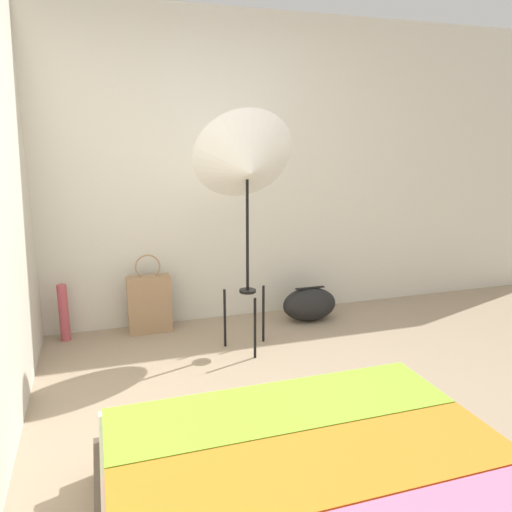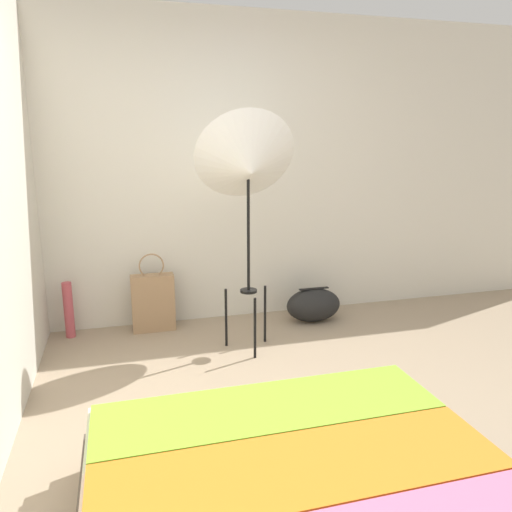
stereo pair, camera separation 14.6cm
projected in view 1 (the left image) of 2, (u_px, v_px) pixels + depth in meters
The scene contains 7 objects.
ground_plane at pixel (279, 451), 2.57m from camera, with size 14.00×14.00×0.00m, color gray.
wall_back at pixel (195, 172), 4.18m from camera, with size 8.00×0.05×2.60m.
wall_side_left at pixel (1, 188), 2.81m from camera, with size 0.05×8.00×2.60m.
photo_umbrella at pixel (247, 165), 3.52m from camera, with size 0.74×0.58×1.78m.
tote_bag at pixel (150, 303), 4.11m from camera, with size 0.35×0.12×0.66m.
duffel_bag at pixel (309, 304), 4.40m from camera, with size 0.49×0.29×0.30m.
paper_roll at pixel (64, 313), 3.94m from camera, with size 0.08×0.08×0.46m.
Camera 1 is at (-0.81, -2.13, 1.57)m, focal length 35.00 mm.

